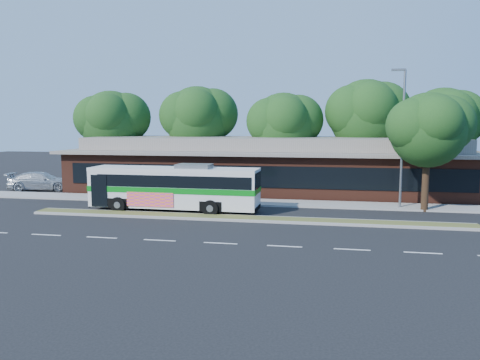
{
  "coord_description": "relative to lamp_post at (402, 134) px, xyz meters",
  "views": [
    {
      "loc": [
        4.83,
        -25.83,
        5.54
      ],
      "look_at": [
        -0.62,
        3.28,
        2.0
      ],
      "focal_mm": 35.0,
      "sensor_mm": 36.0,
      "label": 1
    }
  ],
  "objects": [
    {
      "name": "sedan",
      "position": [
        -28.35,
        3.41,
        -4.13
      ],
      "size": [
        5.72,
        3.45,
        1.55
      ],
      "primitive_type": "imported",
      "rotation": [
        0.0,
        0.0,
        1.83
      ],
      "color": "#B2B5B9",
      "rests_on": "ground"
    },
    {
      "name": "median_strip",
      "position": [
        -9.56,
        -5.4,
        -4.83
      ],
      "size": [
        26.0,
        1.1,
        0.15
      ],
      "primitive_type": "cube",
      "color": "#4F5724",
      "rests_on": "ground"
    },
    {
      "name": "transit_bus",
      "position": [
        -14.25,
        -3.6,
        -3.21
      ],
      "size": [
        10.92,
        2.71,
        3.05
      ],
      "rotation": [
        0.0,
        0.0,
        -0.02
      ],
      "color": "silver",
      "rests_on": "ground"
    },
    {
      "name": "tree_bg_c",
      "position": [
        -8.16,
        9.13,
        0.69
      ],
      "size": [
        6.24,
        5.6,
        8.26
      ],
      "color": "black",
      "rests_on": "ground"
    },
    {
      "name": "tree_bg_b",
      "position": [
        -16.13,
        10.14,
        1.24
      ],
      "size": [
        6.69,
        6.0,
        9.0
      ],
      "color": "black",
      "rests_on": "ground"
    },
    {
      "name": "tree_bg_e",
      "position": [
        4.85,
        9.14,
        0.84
      ],
      "size": [
        6.47,
        5.8,
        8.5
      ],
      "color": "black",
      "rests_on": "ground"
    },
    {
      "name": "plaza_building",
      "position": [
        -9.56,
        6.99,
        -2.77
      ],
      "size": [
        33.2,
        11.2,
        4.45
      ],
      "color": "#4E2418",
      "rests_on": "ground"
    },
    {
      "name": "sidewalk",
      "position": [
        -9.56,
        0.4,
        -4.84
      ],
      "size": [
        44.0,
        2.6,
        0.12
      ],
      "primitive_type": "cube",
      "color": "gray",
      "rests_on": "ground"
    },
    {
      "name": "tree_bg_d",
      "position": [
        -1.12,
        10.15,
        1.52
      ],
      "size": [
        6.91,
        6.2,
        9.37
      ],
      "color": "black",
      "rests_on": "ground"
    },
    {
      "name": "parking_lot",
      "position": [
        -27.56,
        4.0,
        -4.9
      ],
      "size": [
        14.0,
        12.0,
        0.01
      ],
      "primitive_type": "cube",
      "color": "black",
      "rests_on": "ground"
    },
    {
      "name": "tree_bg_a",
      "position": [
        -24.15,
        9.14,
        0.97
      ],
      "size": [
        6.47,
        5.8,
        8.63
      ],
      "color": "black",
      "rests_on": "ground"
    },
    {
      "name": "ground",
      "position": [
        -9.56,
        -6.0,
        -4.9
      ],
      "size": [
        120.0,
        120.0,
        0.0
      ],
      "primitive_type": "plane",
      "color": "black",
      "rests_on": "ground"
    },
    {
      "name": "lamp_post",
      "position": [
        0.0,
        0.0,
        0.0
      ],
      "size": [
        0.93,
        0.18,
        9.07
      ],
      "color": "slate",
      "rests_on": "ground"
    },
    {
      "name": "sidewalk_tree",
      "position": [
        1.78,
        -0.59,
        0.38
      ],
      "size": [
        5.25,
        4.71,
        7.53
      ],
      "color": "black",
      "rests_on": "ground"
    }
  ]
}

